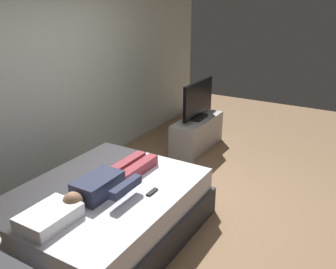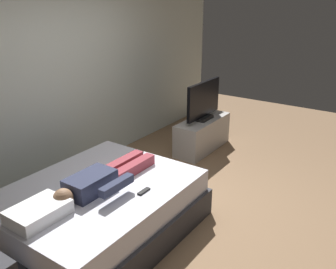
{
  "view_description": "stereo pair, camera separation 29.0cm",
  "coord_description": "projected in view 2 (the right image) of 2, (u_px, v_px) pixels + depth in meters",
  "views": [
    {
      "loc": [
        -3.09,
        -1.55,
        2.31
      ],
      "look_at": [
        0.52,
        0.59,
        0.69
      ],
      "focal_mm": 39.09,
      "sensor_mm": 36.0,
      "label": 1
    },
    {
      "loc": [
        -2.93,
        -1.79,
        2.31
      ],
      "look_at": [
        0.52,
        0.59,
        0.69
      ],
      "focal_mm": 39.09,
      "sensor_mm": 36.0,
      "label": 2
    }
  ],
  "objects": [
    {
      "name": "ground_plane",
      "position": [
        185.0,
        218.0,
        4.03
      ],
      "size": [
        10.0,
        10.0,
        0.0
      ],
      "primitive_type": "plane",
      "color": "#8C6B4C"
    },
    {
      "name": "back_wall",
      "position": [
        80.0,
        67.0,
        4.86
      ],
      "size": [
        6.4,
        0.1,
        2.8
      ],
      "primitive_type": "cube",
      "color": "silver",
      "rests_on": "ground"
    },
    {
      "name": "bed",
      "position": [
        98.0,
        210.0,
        3.69
      ],
      "size": [
        1.97,
        1.56,
        0.54
      ],
      "color": "#333338",
      "rests_on": "ground"
    },
    {
      "name": "pillow",
      "position": [
        39.0,
        212.0,
        3.06
      ],
      "size": [
        0.48,
        0.34,
        0.12
      ],
      "primitive_type": "cube",
      "color": "white",
      "rests_on": "bed"
    },
    {
      "name": "person",
      "position": [
        101.0,
        179.0,
        3.56
      ],
      "size": [
        1.26,
        0.46,
        0.18
      ],
      "color": "#2D334C",
      "rests_on": "bed"
    },
    {
      "name": "remote",
      "position": [
        144.0,
        191.0,
        3.49
      ],
      "size": [
        0.15,
        0.04,
        0.02
      ],
      "primitive_type": "cube",
      "color": "black",
      "rests_on": "bed"
    },
    {
      "name": "tv_stand",
      "position": [
        202.0,
        134.0,
        5.73
      ],
      "size": [
        1.1,
        0.4,
        0.5
      ],
      "primitive_type": "cube",
      "color": "#B7B2AD",
      "rests_on": "ground"
    },
    {
      "name": "tv",
      "position": [
        204.0,
        101.0,
        5.54
      ],
      "size": [
        0.88,
        0.2,
        0.59
      ],
      "color": "black",
      "rests_on": "tv_stand"
    }
  ]
}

